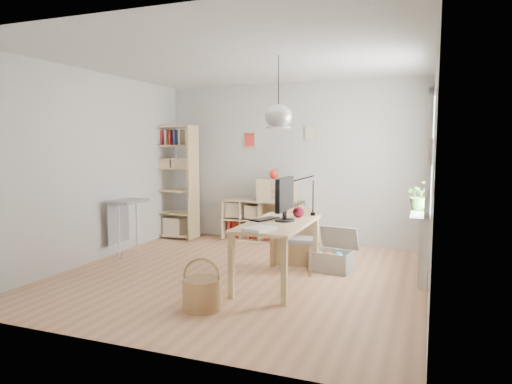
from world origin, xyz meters
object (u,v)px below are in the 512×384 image
(tall_bookshelf, at_px, (174,177))
(monitor, at_px, (285,197))
(desk, at_px, (278,230))
(storage_chest, at_px, (333,257))
(drawer_chest, at_px, (277,190))
(chair, at_px, (297,235))
(cube_shelf, at_px, (262,224))

(tall_bookshelf, height_order, monitor, tall_bookshelf)
(desk, relative_size, storage_chest, 2.26)
(storage_chest, height_order, drawer_chest, drawer_chest)
(chair, height_order, drawer_chest, drawer_chest)
(chair, distance_m, storage_chest, 0.57)
(desk, distance_m, tall_bookshelf, 3.27)
(tall_bookshelf, distance_m, monitor, 3.23)
(chair, relative_size, storage_chest, 1.26)
(desk, relative_size, chair, 1.79)
(storage_chest, bearing_deg, desk, -113.73)
(storage_chest, xyz_separation_m, drawer_chest, (-1.24, 1.38, 0.72))
(drawer_chest, bearing_deg, storage_chest, -55.77)
(tall_bookshelf, bearing_deg, cube_shelf, 10.19)
(desk, relative_size, tall_bookshelf, 0.75)
(tall_bookshelf, xyz_separation_m, chair, (2.66, -1.34, -0.61))
(tall_bookshelf, bearing_deg, drawer_chest, 7.37)
(drawer_chest, bearing_deg, monitor, -77.12)
(desk, bearing_deg, monitor, 58.04)
(cube_shelf, relative_size, chair, 1.67)
(cube_shelf, height_order, tall_bookshelf, tall_bookshelf)
(desk, bearing_deg, drawer_chest, 108.47)
(cube_shelf, xyz_separation_m, drawer_chest, (0.29, -0.04, 0.61))
(desk, distance_m, cube_shelf, 2.48)
(monitor, distance_m, drawer_chest, 2.25)
(cube_shelf, bearing_deg, storage_chest, -42.92)
(cube_shelf, xyz_separation_m, tall_bookshelf, (-1.56, -0.28, 0.79))
(cube_shelf, bearing_deg, monitor, -63.29)
(cube_shelf, xyz_separation_m, chair, (1.09, -1.63, 0.18))
(desk, relative_size, drawer_chest, 2.32)
(storage_chest, bearing_deg, monitor, -113.75)
(desk, relative_size, cube_shelf, 1.07)
(cube_shelf, bearing_deg, chair, -56.11)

